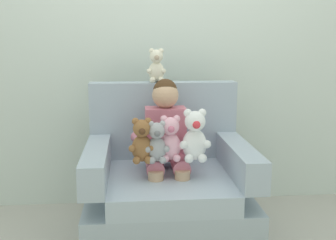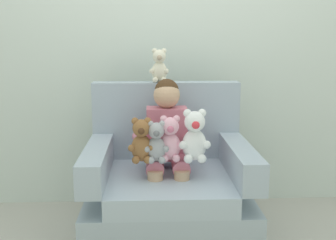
{
  "view_description": "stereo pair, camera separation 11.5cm",
  "coord_description": "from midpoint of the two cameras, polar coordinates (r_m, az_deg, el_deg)",
  "views": [
    {
      "loc": [
        -0.23,
        -2.5,
        1.3
      ],
      "look_at": [
        -0.01,
        -0.05,
        0.82
      ],
      "focal_mm": 44.59,
      "sensor_mm": 36.0,
      "label": 1
    },
    {
      "loc": [
        -0.11,
        -2.51,
        1.3
      ],
      "look_at": [
        -0.01,
        -0.05,
        0.82
      ],
      "focal_mm": 44.59,
      "sensor_mm": 36.0,
      "label": 2
    }
  ],
  "objects": [
    {
      "name": "plush_grey",
      "position": [
        2.47,
        -2.87,
        -3.17
      ],
      "size": [
        0.15,
        0.12,
        0.25
      ],
      "rotation": [
        0.0,
        0.0,
        0.32
      ],
      "color": "#9E9EA3",
      "rests_on": "armchair"
    },
    {
      "name": "back_wall",
      "position": [
        3.27,
        -2.25,
        11.08
      ],
      "size": [
        6.0,
        0.1,
        2.6
      ],
      "primitive_type": "cube",
      "color": "silver",
      "rests_on": "ground"
    },
    {
      "name": "seated_child",
      "position": [
        2.65,
        -1.48,
        -2.45
      ],
      "size": [
        0.45,
        0.39,
        0.82
      ],
      "rotation": [
        0.0,
        0.0,
        0.01
      ],
      "color": "#C66B7F",
      "rests_on": "armchair"
    },
    {
      "name": "armchair",
      "position": [
        2.73,
        -1.29,
        -9.91
      ],
      "size": [
        1.02,
        0.9,
        1.0
      ],
      "color": "#9EADBC",
      "rests_on": "ground"
    },
    {
      "name": "plush_brown",
      "position": [
        2.47,
        -4.91,
        -2.97
      ],
      "size": [
        0.16,
        0.13,
        0.27
      ],
      "rotation": [
        0.0,
        0.0,
        -0.39
      ],
      "color": "brown",
      "rests_on": "armchair"
    },
    {
      "name": "plush_white",
      "position": [
        2.49,
        2.36,
        -2.31
      ],
      "size": [
        0.19,
        0.15,
        0.32
      ],
      "rotation": [
        0.0,
        0.0,
        0.03
      ],
      "color": "white",
      "rests_on": "armchair"
    },
    {
      "name": "plush_cream_on_backrest",
      "position": [
        2.88,
        -2.74,
        7.31
      ],
      "size": [
        0.14,
        0.11,
        0.23
      ],
      "rotation": [
        0.0,
        0.0,
        -0.19
      ],
      "color": "silver",
      "rests_on": "armchair"
    },
    {
      "name": "plush_pink",
      "position": [
        2.5,
        -1.0,
        -2.7
      ],
      "size": [
        0.16,
        0.13,
        0.28
      ],
      "rotation": [
        0.0,
        0.0,
        -0.18
      ],
      "color": "#EAA8BC",
      "rests_on": "armchair"
    }
  ]
}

